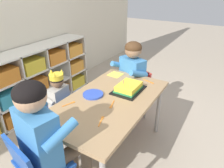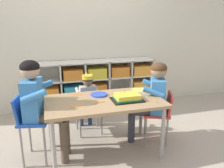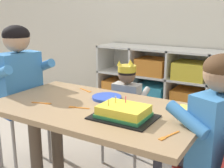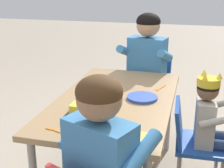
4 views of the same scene
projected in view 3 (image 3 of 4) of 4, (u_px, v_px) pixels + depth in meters
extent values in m
cube|color=silver|center=(195.00, 89.00, 2.93)|extent=(1.94, 0.01, 0.83)
cube|color=silver|center=(106.00, 81.00, 3.27)|extent=(0.02, 0.35, 0.83)
cube|color=silver|center=(136.00, 85.00, 3.08)|extent=(0.02, 0.35, 0.83)
cube|color=silver|center=(171.00, 90.00, 2.89)|extent=(0.02, 0.35, 0.83)
cube|color=silver|center=(210.00, 96.00, 2.70)|extent=(0.02, 0.35, 0.83)
cube|color=silver|center=(187.00, 132.00, 2.89)|extent=(1.94, 0.35, 0.02)
cube|color=silver|center=(189.00, 106.00, 2.83)|extent=(1.94, 0.35, 0.02)
cube|color=silver|center=(191.00, 79.00, 2.76)|extent=(1.94, 0.35, 0.02)
cube|color=silver|center=(193.00, 51.00, 2.69)|extent=(1.94, 0.35, 0.02)
cube|color=yellow|center=(120.00, 110.00, 3.24)|extent=(0.30, 0.28, 0.16)
cube|color=orange|center=(151.00, 117.00, 3.05)|extent=(0.30, 0.28, 0.16)
cube|color=orange|center=(187.00, 124.00, 2.86)|extent=(0.30, 0.28, 0.16)
cube|color=orange|center=(120.00, 87.00, 3.17)|extent=(0.30, 0.28, 0.16)
cube|color=teal|center=(152.00, 92.00, 2.98)|extent=(0.30, 0.28, 0.16)
cube|color=orange|center=(189.00, 98.00, 2.79)|extent=(0.30, 0.28, 0.16)
cube|color=orange|center=(153.00, 66.00, 2.91)|extent=(0.30, 0.28, 0.16)
cube|color=yellow|center=(191.00, 70.00, 2.72)|extent=(0.30, 0.28, 0.16)
cube|color=#A37F56|center=(95.00, 109.00, 1.73)|extent=(1.25, 0.71, 0.03)
cylinder|color=#9E9993|center=(58.00, 124.00, 2.33)|extent=(0.04, 0.04, 0.61)
cylinder|color=#9E9993|center=(199.00, 160.00, 1.77)|extent=(0.04, 0.04, 0.61)
cube|color=#1E4CA8|center=(126.00, 121.00, 2.29)|extent=(0.35, 0.33, 0.03)
cube|color=#1E4CA8|center=(117.00, 110.00, 2.13)|extent=(0.32, 0.07, 0.25)
cylinder|color=gray|center=(148.00, 139.00, 2.38)|extent=(0.02, 0.02, 0.33)
cylinder|color=gray|center=(117.00, 132.00, 2.51)|extent=(0.02, 0.02, 0.33)
cylinder|color=gray|center=(135.00, 152.00, 2.16)|extent=(0.02, 0.02, 0.33)
cylinder|color=gray|center=(102.00, 144.00, 2.29)|extent=(0.02, 0.02, 0.33)
cube|color=#B2ADA3|center=(127.00, 102.00, 2.26)|extent=(0.21, 0.12, 0.29)
sphere|color=brown|center=(127.00, 75.00, 2.20)|extent=(0.13, 0.13, 0.13)
ellipsoid|color=black|center=(127.00, 72.00, 2.20)|extent=(0.14, 0.14, 0.10)
cylinder|color=yellow|center=(127.00, 68.00, 2.19)|extent=(0.14, 0.14, 0.05)
cone|color=yellow|center=(130.00, 62.00, 2.23)|extent=(0.04, 0.04, 0.04)
cone|color=yellow|center=(132.00, 64.00, 2.13)|extent=(0.04, 0.04, 0.04)
cone|color=yellow|center=(119.00, 63.00, 2.18)|extent=(0.04, 0.04, 0.04)
cylinder|color=navy|center=(139.00, 113.00, 2.35)|extent=(0.08, 0.21, 0.07)
cylinder|color=navy|center=(125.00, 111.00, 2.41)|extent=(0.08, 0.21, 0.07)
cylinder|color=navy|center=(143.00, 132.00, 2.49)|extent=(0.06, 0.06, 0.35)
cylinder|color=navy|center=(130.00, 129.00, 2.55)|extent=(0.06, 0.06, 0.35)
cylinder|color=#B2ADA3|center=(144.00, 95.00, 2.22)|extent=(0.05, 0.17, 0.10)
cylinder|color=#B2ADA3|center=(115.00, 91.00, 2.34)|extent=(0.05, 0.17, 0.10)
cube|color=#1E4CA8|center=(22.00, 108.00, 2.20)|extent=(0.36, 0.41, 0.03)
cube|color=#1E4CA8|center=(11.00, 88.00, 2.25)|extent=(0.12, 0.34, 0.25)
cylinder|color=gray|center=(14.00, 149.00, 2.08)|extent=(0.02, 0.02, 0.46)
cylinder|color=gray|center=(49.00, 136.00, 2.29)|extent=(0.02, 0.02, 0.46)
cylinder|color=gray|center=(33.00, 128.00, 2.44)|extent=(0.02, 0.02, 0.46)
cube|color=#3D7FBC|center=(20.00, 81.00, 2.14)|extent=(0.22, 0.33, 0.42)
sphere|color=tan|center=(16.00, 39.00, 2.06)|extent=(0.19, 0.19, 0.19)
ellipsoid|color=black|center=(16.00, 35.00, 2.06)|extent=(0.19, 0.19, 0.14)
cylinder|color=brown|center=(22.00, 111.00, 2.03)|extent=(0.31, 0.16, 0.10)
cylinder|color=brown|center=(43.00, 105.00, 2.15)|extent=(0.31, 0.16, 0.10)
cylinder|color=brown|center=(36.00, 153.00, 2.00)|extent=(0.08, 0.08, 0.48)
cylinder|color=brown|center=(57.00, 144.00, 2.12)|extent=(0.08, 0.08, 0.48)
cylinder|color=#3D7FBC|center=(1.00, 73.00, 1.96)|extent=(0.26, 0.11, 0.14)
cylinder|color=#3D7FBC|center=(43.00, 66.00, 2.20)|extent=(0.26, 0.11, 0.14)
cube|color=#3D7FBC|center=(217.00, 132.00, 1.48)|extent=(0.26, 0.34, 0.42)
sphere|color=#997051|center=(223.00, 74.00, 1.40)|extent=(0.19, 0.19, 0.19)
ellipsoid|color=#472D19|center=(223.00, 68.00, 1.39)|extent=(0.19, 0.19, 0.14)
cylinder|color=#33333D|center=(201.00, 149.00, 1.69)|extent=(0.32, 0.21, 0.10)
cylinder|color=#33333D|center=(181.00, 158.00, 1.59)|extent=(0.32, 0.21, 0.10)
cylinder|color=#3D7FBC|center=(187.00, 119.00, 1.41)|extent=(0.25, 0.15, 0.14)
cube|color=black|center=(124.00, 117.00, 1.54)|extent=(0.33, 0.25, 0.01)
cube|color=yellow|center=(124.00, 111.00, 1.53)|extent=(0.25, 0.19, 0.06)
cube|color=#338E4C|center=(124.00, 115.00, 1.54)|extent=(0.26, 0.20, 0.02)
cylinder|color=#EFCC4C|center=(116.00, 100.00, 1.57)|extent=(0.01, 0.01, 0.04)
cylinder|color=#EFCC4C|center=(108.00, 102.00, 1.52)|extent=(0.01, 0.01, 0.04)
cylinder|color=#E54C66|center=(126.00, 99.00, 1.57)|extent=(0.01, 0.01, 0.04)
cylinder|color=blue|center=(107.00, 97.00, 1.87)|extent=(0.19, 0.19, 0.02)
cube|color=#F4DB4C|center=(189.00, 110.00, 1.66)|extent=(0.16, 0.16, 0.00)
cube|color=orange|center=(84.00, 90.00, 2.08)|extent=(0.08, 0.04, 0.00)
cube|color=orange|center=(89.00, 91.00, 2.03)|extent=(0.04, 0.03, 0.00)
cube|color=orange|center=(38.00, 103.00, 1.78)|extent=(0.09, 0.04, 0.00)
cube|color=orange|center=(48.00, 103.00, 1.77)|extent=(0.04, 0.03, 0.00)
cube|color=orange|center=(82.00, 108.00, 1.69)|extent=(0.09, 0.03, 0.00)
cube|color=orange|center=(72.00, 107.00, 1.71)|extent=(0.04, 0.03, 0.00)
cube|color=orange|center=(172.00, 134.00, 1.34)|extent=(0.04, 0.10, 0.00)
cube|color=orange|center=(162.00, 139.00, 1.29)|extent=(0.03, 0.04, 0.00)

